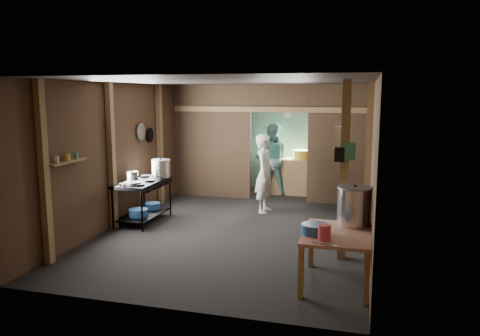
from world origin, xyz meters
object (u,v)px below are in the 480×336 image
(yellow_tub, at_px, (301,155))
(cook, at_px, (265,173))
(prep_table, at_px, (336,258))
(stove_pot_large, at_px, (161,169))
(gas_range, at_px, (143,201))
(pink_bucket, at_px, (324,232))
(stock_pot, at_px, (354,206))

(yellow_tub, xyz_separation_m, cook, (-0.48, -1.89, -0.16))
(prep_table, height_order, stove_pot_large, stove_pot_large)
(gas_range, height_order, pink_bucket, pink_bucket)
(prep_table, height_order, stock_pot, stock_pot)
(pink_bucket, xyz_separation_m, yellow_tub, (-1.04, 5.58, 0.19))
(stove_pot_large, relative_size, yellow_tub, 0.92)
(stove_pot_large, bearing_deg, stock_pot, -29.08)
(gas_range, bearing_deg, stock_pot, -22.37)
(pink_bucket, height_order, cook, cook)
(gas_range, distance_m, yellow_tub, 4.13)
(gas_range, xyz_separation_m, prep_table, (3.71, -2.02, -0.05))
(prep_table, distance_m, cook, 3.76)
(gas_range, height_order, prep_table, gas_range)
(gas_range, height_order, stove_pot_large, stove_pot_large)
(yellow_tub, distance_m, cook, 1.95)
(cook, bearing_deg, prep_table, -152.71)
(yellow_tub, bearing_deg, gas_range, -128.36)
(stove_pot_large, bearing_deg, yellow_tub, 49.14)
(stove_pot_large, bearing_deg, pink_bucket, -39.79)
(stove_pot_large, relative_size, stock_pot, 0.68)
(yellow_tub, bearing_deg, pink_bucket, -79.43)
(stove_pot_large, distance_m, yellow_tub, 3.62)
(cook, bearing_deg, gas_range, 123.71)
(gas_range, bearing_deg, pink_bucket, -33.51)
(pink_bucket, bearing_deg, stock_pot, 67.25)
(prep_table, relative_size, stove_pot_large, 3.14)
(cook, bearing_deg, stock_pot, -146.80)
(prep_table, bearing_deg, stock_pot, 65.69)
(prep_table, relative_size, stock_pot, 2.14)
(stove_pot_large, distance_m, cook, 2.08)
(stove_pot_large, xyz_separation_m, stock_pot, (3.73, -2.07, -0.02))
(prep_table, distance_m, yellow_tub, 5.40)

